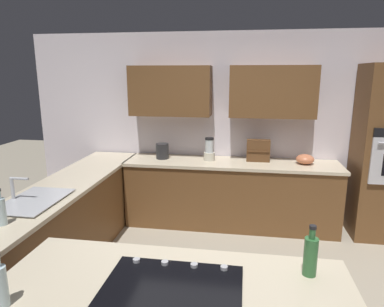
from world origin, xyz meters
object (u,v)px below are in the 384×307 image
Objects in this scene: dish_soap_bottle at (1,211)px; second_bottle at (311,255)px; cooktop at (172,289)px; kettle at (162,151)px; oil_bottle at (0,285)px; sink_unit at (33,200)px; blender at (209,151)px; mixing_bowl at (305,159)px; spice_rack at (258,151)px.

second_bottle is at bearing 171.44° from dish_soap_bottle.
second_bottle is (-2.24, 0.34, 0.01)m from dish_soap_bottle.
cooktop is 2.98m from kettle.
oil_bottle is at bearing 88.90° from kettle.
sink_unit is at bearing 66.59° from kettle.
oil_bottle is (0.71, 3.15, -0.01)m from blender.
mixing_bowl is at bearing -146.13° from sink_unit.
sink_unit is at bearing 51.53° from blender.
spice_rack is 1.02× the size of oil_bottle.
spice_rack is at bearing -3.97° from mixing_bowl.
spice_rack is at bearing -113.11° from oil_bottle.
spice_rack is 1.30m from kettle.
sink_unit is at bearing -61.93° from oil_bottle.
second_bottle is (-0.76, -0.27, 0.12)m from cooktop.
oil_bottle is 1.66m from second_bottle.
second_bottle reaches higher than dish_soap_bottle.
kettle is 2.39m from dish_soap_bottle.
spice_rack reaches higher than kettle.
kettle is (0.65, 0.00, -0.03)m from blender.
sink_unit is 3.03× the size of mixing_bowl.
oil_bottle is (1.36, 3.19, -0.03)m from spice_rack.
blender reaches higher than second_bottle.
second_bottle is at bearing 94.66° from spice_rack.
blender is 0.65m from kettle.
kettle is at bearing -113.41° from sink_unit.
blender is 1.02× the size of spice_rack.
dish_soap_bottle is (0.72, 2.28, 0.01)m from kettle.
blender is at bearing -71.66° from second_bottle.
oil_bottle is (-0.66, 0.87, 0.00)m from dish_soap_bottle.
spice_rack is at bearing -178.16° from kettle.
mixing_bowl is 2.64m from second_bottle.
cooktop is 2.98m from spice_rack.
spice_rack is 1.04× the size of dish_soap_bottle.
blender is 0.65m from spice_rack.
mixing_bowl is 1.09× the size of kettle.
second_bottle reaches higher than spice_rack.
cooktop is at bearing -162.19° from oil_bottle.
blender is 1.25m from mixing_bowl.
oil_bottle is at bearing 127.26° from dish_soap_bottle.
oil_bottle is (-0.72, 1.35, 0.10)m from sink_unit.
sink_unit reaches higher than kettle.
dish_soap_bottle reaches higher than kettle.
blender is 1.35× the size of mixing_bowl.
cooktop is at bearing 104.64° from kettle.
blender reaches higher than oil_bottle.
blender is (0.10, -2.88, 0.13)m from cooktop.
kettle is at bearing -91.10° from oil_bottle.
sink_unit is 1.53m from oil_bottle.
cooktop is at bearing 144.67° from sink_unit.
dish_soap_bottle is at bearing -52.74° from oil_bottle.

